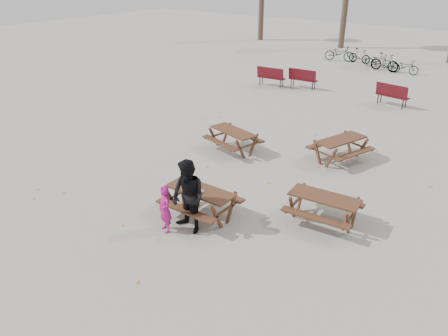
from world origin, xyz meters
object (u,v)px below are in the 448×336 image
Objects in this scene: soda_bottle at (196,191)px; picnic_table_north at (233,141)px; food_tray at (200,191)px; child at (165,209)px; picnic_table_far at (340,150)px; main_picnic_table at (201,196)px; adult at (188,197)px; picnic_table_east at (323,209)px.

soda_bottle is 4.68m from picnic_table_north.
child is at bearing -108.01° from food_tray.
picnic_table_north is 3.61m from picnic_table_far.
child reaches higher than main_picnic_table.
main_picnic_table is 1.01× the size of picnic_table_far.
main_picnic_table is 0.34m from soda_bottle.
child is at bearing -110.08° from soda_bottle.
adult reaches higher than picnic_table_east.
adult is at bearing -51.85° from picnic_table_north.
picnic_table_far is (1.27, 6.15, -0.55)m from adult.
main_picnic_table is 0.79m from adult.
main_picnic_table is 1.47× the size of child.
picnic_table_north is at bearing 131.84° from picnic_table_far.
adult reaches higher than soda_bottle.
main_picnic_table is 1.04× the size of picnic_table_east.
food_tray reaches higher than picnic_table_far.
food_tray is (0.06, -0.08, 0.21)m from main_picnic_table.
child is at bearing -132.35° from adult.
adult is at bearing -74.67° from main_picnic_table.
main_picnic_table is 1.08m from child.
child reaches higher than picnic_table_north.
picnic_table_north is (-1.61, 5.08, -0.24)m from child.
soda_bottle is (0.05, -0.21, 0.26)m from main_picnic_table.
adult is at bearing -77.70° from food_tray.
picnic_table_north is (-1.92, 4.12, -0.42)m from food_tray.
main_picnic_table is at bearing -176.42° from picnic_table_far.
food_tray reaches higher than picnic_table_north.
picnic_table_east is at bearing 32.89° from food_tray.
adult is (0.44, 0.36, 0.32)m from child.
picnic_table_far is at bearing 102.52° from picnic_table_east.
picnic_table_far is at bearing 86.88° from adult.
picnic_table_east is at bearing 64.58° from child.
food_tray is at bearing -151.91° from picnic_table_east.
picnic_table_far is (1.41, 5.68, -0.46)m from soda_bottle.
picnic_table_far is at bearing 75.86° from food_tray.
food_tray reaches higher than main_picnic_table.
adult reaches higher than child.
adult reaches higher than picnic_table_far.
picnic_table_far is (1.45, 5.47, -0.20)m from main_picnic_table.
main_picnic_table is at bearing 113.85° from adult.
main_picnic_table is 1.03× the size of picnic_table_north.
child is (-0.30, -0.83, -0.24)m from soda_bottle.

